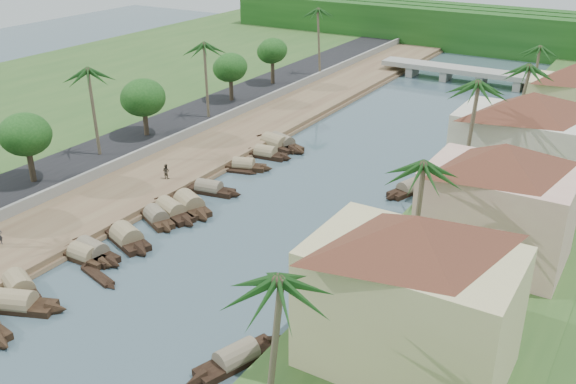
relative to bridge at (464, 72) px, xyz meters
The scene contains 42 objects.
ground 72.02m from the bridge, 90.00° to the right, with size 220.00×220.00×0.00m, color #3B5059.
left_bank 54.42m from the bridge, 107.10° to the right, with size 10.00×180.00×0.80m, color brown.
right_bank 55.37m from the bridge, 69.93° to the right, with size 16.00×180.00×1.20m, color #2B4E1F.
road 57.49m from the bridge, 115.23° to the right, with size 8.00×180.00×1.40m, color black.
retaining_wall 55.79m from the bridge, 111.23° to the right, with size 0.40×180.00×1.10m, color gray.
treeline 28.09m from the bridge, 90.00° to the left, with size 120.00×14.00×8.00m.
bridge is the anchor object (origin of this frame).
building_near 76.54m from the bridge, 75.61° to the right, with size 14.85×14.85×10.20m.
building_mid 61.51m from the bridge, 70.98° to the right, with size 14.11×14.11×9.70m.
building_far 48.15m from the bridge, 66.65° to the right, with size 15.59×15.59×10.20m.
building_distant 31.51m from the bridge, 50.21° to the right, with size 12.62×12.62×9.20m.
sampan_1 80.69m from the bridge, 97.11° to the right, with size 7.47×4.30×2.20m.
sampan_2 82.12m from the bridge, 95.78° to the right, with size 8.34×4.71×2.20m.
sampan_3 73.82m from the bridge, 97.27° to the right, with size 7.88×2.62×2.10m.
sampan_4 74.69m from the bridge, 97.24° to the right, with size 6.70×1.71×1.95m.
sampan_5 70.50m from the bridge, 96.93° to the right, with size 7.83×4.43×2.42m.
sampan_6 66.17m from the bridge, 97.84° to the right, with size 6.71×4.26×2.03m.
sampan_7 64.33m from the bridge, 97.89° to the right, with size 8.42×4.25×2.21m.
sampan_8 62.31m from the bridge, 97.53° to the right, with size 8.14×5.23×2.47m.
sampan_9 58.43m from the bridge, 98.70° to the right, with size 7.72×2.75×1.96m.
sampan_10 51.51m from the bridge, 100.54° to the right, with size 6.96×3.65×1.94m.
sampan_11 47.14m from the bridge, 101.49° to the right, with size 7.10×2.30×2.03m.
sampan_12 43.07m from the bridge, 103.08° to the right, with size 9.14×4.76×2.18m.
sampan_13 43.96m from the bridge, 103.52° to the right, with size 9.01×3.66×2.39m.
sampan_14 78.88m from the bridge, 83.26° to the right, with size 4.02×8.13×1.99m.
sampan_15 63.92m from the bridge, 81.89° to the right, with size 2.55×7.14×1.92m.
sampan_16 47.66m from the bridge, 79.27° to the right, with size 3.79×7.93×1.96m.
canoe_1 75.75m from the bridge, 94.85° to the right, with size 5.47×2.23×0.88m.
canoe_2 52.72m from the bridge, 100.54° to the right, with size 5.03×1.96×0.73m.
palm_0 85.19m from the bridge, 79.80° to the right, with size 3.20×3.20×11.50m.
palm_1 67.77m from the bridge, 76.22° to the right, with size 3.20×3.20×11.26m.
palm_2 53.39m from the bridge, 73.31° to the right, with size 3.20×3.20×13.46m.
palm_3 40.09m from the bridge, 65.69° to the right, with size 3.20×3.20×12.13m.
palm_5 63.56m from the bridge, 112.43° to the right, with size 3.20×3.20×11.19m.
palm_6 47.11m from the bridge, 118.41° to the right, with size 3.20×3.20×11.15m.
palm_7 22.27m from the bridge, 47.60° to the right, with size 3.20×3.20×10.32m.
palm_8 26.05m from the bridge, 148.28° to the right, with size 3.20×3.20×12.01m.
tree_2 71.45m from the bridge, 109.67° to the right, with size 5.06×5.06×7.08m.
tree_3 55.96m from the bridge, 115.47° to the right, with size 5.27×5.27×6.84m.
tree_4 40.73m from the bridge, 126.34° to the right, with size 4.64×4.64×6.64m.
tree_5 32.59m from the bridge, 138.08° to the right, with size 4.40×4.40×6.91m.
person_far 60.12m from the bridge, 103.30° to the right, with size 0.77×0.60×1.59m, color #393328.
Camera 1 is at (29.39, -33.18, 27.32)m, focal length 40.00 mm.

